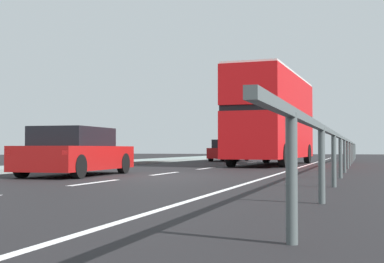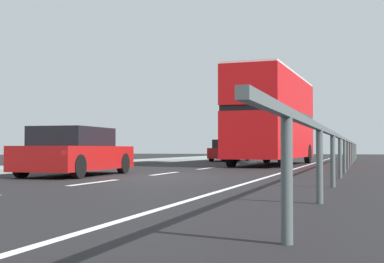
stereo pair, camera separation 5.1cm
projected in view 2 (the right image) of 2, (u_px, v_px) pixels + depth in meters
The scene contains 6 objects.
ground_plane at pixel (148, 177), 15.94m from camera, with size 73.98×120.00×0.10m, color black.
lane_paint_markings at pixel (268, 167), 23.71m from camera, with size 3.57×46.00×0.01m.
bridge_side_railing at pixel (349, 145), 22.93m from camera, with size 0.10×42.00×1.14m.
double_decker_bus_red at pixel (273, 117), 26.44m from camera, with size 2.92×10.11×4.33m.
hatchback_car_near at pixel (75, 152), 16.05m from camera, with size 2.01×4.53×1.41m.
sedan_car_ahead at pixel (230, 151), 34.29m from camera, with size 1.84×4.25×1.33m.
Camera 2 is at (6.00, -14.85, 0.80)m, focal length 51.32 mm.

